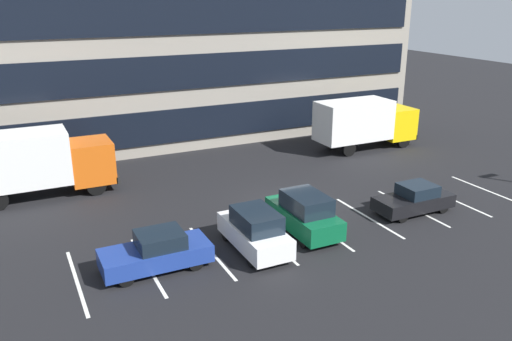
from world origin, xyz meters
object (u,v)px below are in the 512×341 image
suv_white (255,231)px  sedan_navy (157,252)px  box_truck_yellow (365,122)px  box_truck_orange (35,161)px  sedan_black (414,199)px  suv_forest (304,214)px

suv_white → sedan_navy: bearing=176.4°
box_truck_yellow → suv_white: box_truck_yellow is taller
box_truck_yellow → box_truck_orange: (-21.72, 0.13, 0.07)m
suv_white → sedan_black: (9.10, 0.20, -0.22)m
sedan_black → sedan_navy: (-13.37, 0.08, 0.05)m
sedan_black → suv_white: bearing=-178.8°
suv_white → suv_forest: size_ratio=0.97×
box_truck_yellow → sedan_navy: size_ratio=1.73×
box_truck_yellow → sedan_navy: 20.95m
box_truck_yellow → sedan_black: (-4.75, -10.52, -1.29)m
box_truck_yellow → sedan_black: 11.62m
box_truck_yellow → suv_white: 17.54m
sedan_black → sedan_navy: sedan_navy is taller
sedan_black → box_truck_yellow: bearing=65.7°
box_truck_yellow → suv_forest: (-11.02, -10.13, -1.04)m
sedan_navy → suv_white: bearing=-3.6°
box_truck_orange → sedan_navy: 11.25m
suv_white → sedan_navy: 4.28m
suv_white → sedan_black: bearing=1.2°
box_truck_orange → suv_forest: size_ratio=1.83×
box_truck_orange → sedan_navy: size_ratio=1.80×
sedan_black → suv_forest: bearing=176.4°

